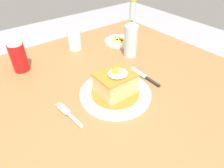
# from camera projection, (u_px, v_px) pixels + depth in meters

# --- Properties ---
(dining_table) EXTENTS (1.30, 1.04, 0.76)m
(dining_table) POSITION_uv_depth(u_px,v_px,m) (94.00, 110.00, 0.82)
(dining_table) COLOR olive
(dining_table) RESTS_ON ground_plane
(main_plate) EXTENTS (0.27, 0.27, 0.02)m
(main_plate) POSITION_uv_depth(u_px,v_px,m) (115.00, 93.00, 0.74)
(main_plate) COLOR white
(main_plate) RESTS_ON dining_table
(sandwich_meal) EXTENTS (0.18, 0.18, 0.11)m
(sandwich_meal) POSITION_uv_depth(u_px,v_px,m) (115.00, 84.00, 0.72)
(sandwich_meal) COLOR #C66B23
(sandwich_meal) RESTS_ON main_plate
(fork) EXTENTS (0.03, 0.14, 0.01)m
(fork) POSITION_uv_depth(u_px,v_px,m) (71.00, 116.00, 0.65)
(fork) COLOR silver
(fork) RESTS_ON dining_table
(knife) EXTENTS (0.02, 0.17, 0.01)m
(knife) POSITION_uv_depth(u_px,v_px,m) (148.00, 79.00, 0.82)
(knife) COLOR #262628
(knife) RESTS_ON dining_table
(soda_can) EXTENTS (0.07, 0.07, 0.12)m
(soda_can) POSITION_uv_depth(u_px,v_px,m) (19.00, 58.00, 0.85)
(soda_can) COLOR red
(soda_can) RESTS_ON dining_table
(beer_bottle_clear) EXTENTS (0.06, 0.06, 0.27)m
(beer_bottle_clear) POSITION_uv_depth(u_px,v_px,m) (131.00, 36.00, 0.94)
(beer_bottle_clear) COLOR #ADC6CC
(beer_bottle_clear) RESTS_ON dining_table
(drinking_glass) EXTENTS (0.07, 0.07, 0.10)m
(drinking_glass) POSITION_uv_depth(u_px,v_px,m) (74.00, 41.00, 1.02)
(drinking_glass) COLOR gold
(drinking_glass) RESTS_ON dining_table
(side_plate_fries) EXTENTS (0.17, 0.17, 0.02)m
(side_plate_fries) POSITION_uv_depth(u_px,v_px,m) (120.00, 41.00, 1.11)
(side_plate_fries) COLOR white
(side_plate_fries) RESTS_ON dining_table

